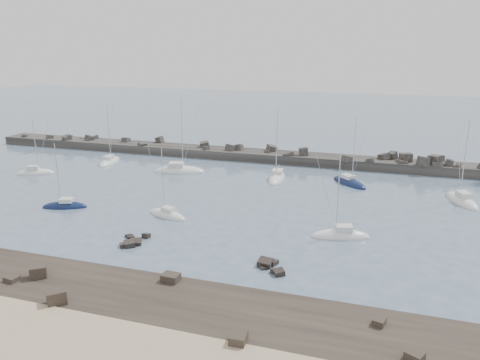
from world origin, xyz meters
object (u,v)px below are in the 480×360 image
sailboat_1 (110,162)px  sailboat_7 (341,236)px  sailboat_8 (462,201)px  sailboat_5 (277,179)px  sailboat_2 (65,207)px  sailboat_3 (179,171)px  sailboat_4 (167,215)px  sailboat_6 (349,183)px  sailboat_0 (35,173)px

sailboat_1 → sailboat_7: 55.91m
sailboat_7 → sailboat_8: sailboat_8 is taller
sailboat_8 → sailboat_5: bearing=172.5°
sailboat_2 → sailboat_8: bearing=20.2°
sailboat_3 → sailboat_5: bearing=2.5°
sailboat_5 → sailboat_7: sailboat_5 is taller
sailboat_1 → sailboat_8: bearing=-4.9°
sailboat_2 → sailboat_4: 16.25m
sailboat_3 → sailboat_4: size_ratio=1.47×
sailboat_8 → sailboat_7: bearing=-129.4°
sailboat_4 → sailboat_6: 33.59m
sailboat_5 → sailboat_2: bearing=-136.8°
sailboat_0 → sailboat_4: (33.96, -13.09, -0.02)m
sailboat_1 → sailboat_8: size_ratio=0.96×
sailboat_0 → sailboat_7: 59.61m
sailboat_5 → sailboat_0: bearing=-166.7°
sailboat_2 → sailboat_7: sailboat_7 is taller
sailboat_1 → sailboat_0: bearing=-124.5°
sailboat_0 → sailboat_6: bearing=11.4°
sailboat_4 → sailboat_6: (22.96, 24.52, 0.00)m
sailboat_2 → sailboat_7: (40.34, 1.06, 0.01)m
sailboat_0 → sailboat_1: bearing=55.5°
sailboat_8 → sailboat_3: bearing=176.3°
sailboat_5 → sailboat_6: (12.75, 1.02, -0.01)m
sailboat_3 → sailboat_1: bearing=171.7°
sailboat_0 → sailboat_5: size_ratio=0.82×
sailboat_0 → sailboat_3: bearing=20.8°
sailboat_0 → sailboat_6: (56.91, 11.43, -0.02)m
sailboat_0 → sailboat_1: 14.62m
sailboat_1 → sailboat_4: bearing=-44.4°
sailboat_6 → sailboat_5: bearing=-175.4°
sailboat_5 → sailboat_1: bearing=177.4°
sailboat_8 → sailboat_2: bearing=-159.8°
sailboat_7 → sailboat_3: bearing=145.1°
sailboat_1 → sailboat_2: (9.47, -26.47, -0.00)m
sailboat_1 → sailboat_3: bearing=-8.3°
sailboat_2 → sailboat_1: bearing=109.7°
sailboat_2 → sailboat_5: 36.25m
sailboat_0 → sailboat_2: 22.88m
sailboat_0 → sailboat_2: bearing=-39.1°
sailboat_7 → sailboat_2: bearing=-178.5°
sailboat_0 → sailboat_5: sailboat_5 is taller
sailboat_4 → sailboat_5: (10.21, 23.50, 0.01)m
sailboat_2 → sailboat_7: bearing=1.5°
sailboat_6 → sailboat_2: bearing=-146.6°
sailboat_1 → sailboat_6: bearing=-0.7°
sailboat_4 → sailboat_7: sailboat_7 is taller
sailboat_1 → sailboat_7: bearing=-27.0°
sailboat_2 → sailboat_5: sailboat_5 is taller
sailboat_3 → sailboat_6: 31.80m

